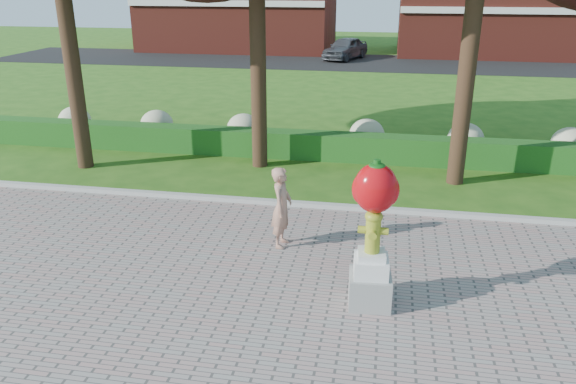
{
  "coord_description": "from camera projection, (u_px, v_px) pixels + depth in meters",
  "views": [
    {
      "loc": [
        1.61,
        -9.31,
        5.18
      ],
      "look_at": [
        -0.26,
        1.0,
        1.16
      ],
      "focal_mm": 35.0,
      "sensor_mm": 36.0,
      "label": 1
    }
  ],
  "objects": [
    {
      "name": "curb",
      "position": [
        313.0,
        206.0,
        13.4
      ],
      "size": [
        40.0,
        0.18,
        0.15
      ],
      "primitive_type": "cube",
      "color": "#ADADA5",
      "rests_on": "ground"
    },
    {
      "name": "woman",
      "position": [
        282.0,
        207.0,
        11.22
      ],
      "size": [
        0.44,
        0.63,
        1.67
      ],
      "primitive_type": "imported",
      "rotation": [
        0.0,
        0.0,
        1.51
      ],
      "color": "tan",
      "rests_on": "walkway"
    },
    {
      "name": "lawn_hedge",
      "position": [
        332.0,
        146.0,
        16.96
      ],
      "size": [
        24.0,
        0.7,
        0.8
      ],
      "primitive_type": "cube",
      "color": "#1C4F16",
      "rests_on": "ground"
    },
    {
      "name": "street",
      "position": [
        366.0,
        62.0,
        36.39
      ],
      "size": [
        50.0,
        8.0,
        0.02
      ],
      "primitive_type": "cube",
      "color": "black",
      "rests_on": "ground"
    },
    {
      "name": "ground",
      "position": [
        292.0,
        268.0,
        10.67
      ],
      "size": [
        100.0,
        100.0,
        0.0
      ],
      "primitive_type": "plane",
      "color": "#285615",
      "rests_on": "ground"
    },
    {
      "name": "hydrant_sculpture",
      "position": [
        373.0,
        231.0,
        8.98
      ],
      "size": [
        0.74,
        0.74,
        2.54
      ],
      "rotation": [
        0.0,
        0.0,
        0.08
      ],
      "color": "gray",
      "rests_on": "walkway"
    },
    {
      "name": "building_left",
      "position": [
        239.0,
        1.0,
        42.32
      ],
      "size": [
        14.0,
        8.0,
        7.0
      ],
      "primitive_type": "cube",
      "color": "maroon",
      "rests_on": "ground"
    },
    {
      "name": "hydrangea_row",
      "position": [
        353.0,
        134.0,
        17.73
      ],
      "size": [
        20.1,
        1.1,
        0.99
      ],
      "color": "#C0C495",
      "rests_on": "ground"
    },
    {
      "name": "building_right",
      "position": [
        487.0,
        7.0,
        39.43
      ],
      "size": [
        12.0,
        8.0,
        6.4
      ],
      "primitive_type": "cube",
      "color": "maroon",
      "rests_on": "ground"
    },
    {
      "name": "parked_car",
      "position": [
        345.0,
        48.0,
        37.48
      ],
      "size": [
        3.13,
        4.58,
        1.45
      ],
      "primitive_type": "imported",
      "rotation": [
        0.0,
        0.0,
        -0.37
      ],
      "color": "#43464B",
      "rests_on": "street"
    }
  ]
}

